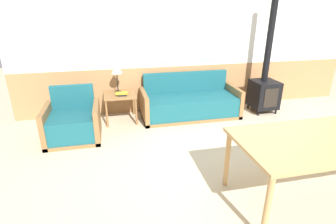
# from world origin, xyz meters

# --- Properties ---
(ground_plane) EXTENTS (16.00, 16.00, 0.00)m
(ground_plane) POSITION_xyz_m (0.00, 0.00, 0.00)
(ground_plane) COLOR beige
(wall_back) EXTENTS (7.20, 0.09, 2.70)m
(wall_back) POSITION_xyz_m (-0.01, 2.63, 1.36)
(wall_back) COLOR #AD7A4C
(wall_back) RESTS_ON ground_plane
(couch) EXTENTS (1.93, 0.83, 0.83)m
(couch) POSITION_xyz_m (-0.20, 2.14, 0.26)
(couch) COLOR olive
(couch) RESTS_ON ground_plane
(armchair) EXTENTS (0.87, 0.82, 0.83)m
(armchair) POSITION_xyz_m (-2.39, 1.62, 0.26)
(armchair) COLOR olive
(armchair) RESTS_ON ground_plane
(side_table) EXTENTS (0.60, 0.60, 0.54)m
(side_table) POSITION_xyz_m (-1.57, 2.20, 0.47)
(side_table) COLOR olive
(side_table) RESTS_ON ground_plane
(table_lamp) EXTENTS (0.20, 0.20, 0.55)m
(table_lamp) POSITION_xyz_m (-1.59, 2.30, 0.98)
(table_lamp) COLOR black
(table_lamp) RESTS_ON side_table
(book_stack) EXTENTS (0.23, 0.16, 0.05)m
(book_stack) POSITION_xyz_m (-1.54, 2.10, 0.57)
(book_stack) COLOR black
(book_stack) RESTS_ON side_table
(dining_table) EXTENTS (1.89, 0.98, 0.77)m
(dining_table) POSITION_xyz_m (0.47, -0.55, 0.70)
(dining_table) COLOR tan
(dining_table) RESTS_ON ground_plane
(wood_stove) EXTENTS (0.50, 0.54, 2.37)m
(wood_stove) POSITION_xyz_m (1.39, 2.06, 0.55)
(wood_stove) COLOR black
(wood_stove) RESTS_ON ground_plane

